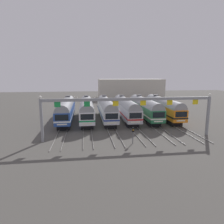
{
  "coord_description": "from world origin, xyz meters",
  "views": [
    {
      "loc": [
        -6.79,
        -43.92,
        9.97
      ],
      "look_at": [
        -1.28,
        -2.61,
        2.27
      ],
      "focal_mm": 32.46,
      "sensor_mm": 36.0,
      "label": 1
    }
  ],
  "objects_px": {
    "commuter_train_blue": "(66,109)",
    "commuter_train_orange": "(163,107)",
    "commuter_train_green": "(145,107)",
    "yard_signal_mast": "(133,132)",
    "commuter_train_silver": "(106,108)",
    "catenary_gantry": "(129,105)",
    "commuter_train_stainless": "(126,108)",
    "commuter_train_white": "(87,109)"
  },
  "relations": [
    {
      "from": "commuter_train_blue",
      "to": "commuter_train_orange",
      "type": "distance_m",
      "value": 21.8
    },
    {
      "from": "commuter_train_blue",
      "to": "commuter_train_green",
      "type": "relative_size",
      "value": 1.0
    },
    {
      "from": "yard_signal_mast",
      "to": "commuter_train_silver",
      "type": "bearing_deg",
      "value": 97.7
    },
    {
      "from": "commuter_train_orange",
      "to": "catenary_gantry",
      "type": "distance_m",
      "value": 17.56
    },
    {
      "from": "commuter_train_stainless",
      "to": "commuter_train_silver",
      "type": "bearing_deg",
      "value": 180.0
    },
    {
      "from": "commuter_train_blue",
      "to": "commuter_train_white",
      "type": "relative_size",
      "value": 1.0
    },
    {
      "from": "commuter_train_white",
      "to": "catenary_gantry",
      "type": "bearing_deg",
      "value": -64.16
    },
    {
      "from": "commuter_train_silver",
      "to": "yard_signal_mast",
      "type": "bearing_deg",
      "value": -82.3
    },
    {
      "from": "commuter_train_orange",
      "to": "commuter_train_silver",
      "type": "bearing_deg",
      "value": 180.0
    },
    {
      "from": "yard_signal_mast",
      "to": "commuter_train_green",
      "type": "bearing_deg",
      "value": 67.92
    },
    {
      "from": "commuter_train_blue",
      "to": "commuter_train_white",
      "type": "distance_m",
      "value": 4.36
    },
    {
      "from": "commuter_train_stainless",
      "to": "yard_signal_mast",
      "type": "xyz_separation_m",
      "value": [
        -2.18,
        -16.12,
        -0.98
      ]
    },
    {
      "from": "commuter_train_orange",
      "to": "yard_signal_mast",
      "type": "distance_m",
      "value": 19.49
    },
    {
      "from": "yard_signal_mast",
      "to": "commuter_train_orange",
      "type": "bearing_deg",
      "value": 55.94
    },
    {
      "from": "commuter_train_silver",
      "to": "commuter_train_orange",
      "type": "bearing_deg",
      "value": 0.0
    },
    {
      "from": "commuter_train_green",
      "to": "yard_signal_mast",
      "type": "distance_m",
      "value": 17.43
    },
    {
      "from": "catenary_gantry",
      "to": "yard_signal_mast",
      "type": "bearing_deg",
      "value": -90.0
    },
    {
      "from": "commuter_train_green",
      "to": "commuter_train_blue",
      "type": "bearing_deg",
      "value": 180.0
    },
    {
      "from": "commuter_train_white",
      "to": "commuter_train_orange",
      "type": "bearing_deg",
      "value": 0.0
    },
    {
      "from": "commuter_train_silver",
      "to": "commuter_train_green",
      "type": "relative_size",
      "value": 1.0
    },
    {
      "from": "commuter_train_silver",
      "to": "commuter_train_stainless",
      "type": "xyz_separation_m",
      "value": [
        4.36,
        0.0,
        0.0
      ]
    },
    {
      "from": "commuter_train_silver",
      "to": "commuter_train_stainless",
      "type": "distance_m",
      "value": 4.36
    },
    {
      "from": "commuter_train_blue",
      "to": "commuter_train_orange",
      "type": "bearing_deg",
      "value": 0.0
    },
    {
      "from": "commuter_train_silver",
      "to": "yard_signal_mast",
      "type": "relative_size",
      "value": 7.44
    },
    {
      "from": "commuter_train_silver",
      "to": "catenary_gantry",
      "type": "bearing_deg",
      "value": -80.83
    },
    {
      "from": "commuter_train_white",
      "to": "commuter_train_green",
      "type": "height_order",
      "value": "same"
    },
    {
      "from": "commuter_train_blue",
      "to": "yard_signal_mast",
      "type": "height_order",
      "value": "commuter_train_blue"
    },
    {
      "from": "commuter_train_stainless",
      "to": "catenary_gantry",
      "type": "distance_m",
      "value": 13.94
    },
    {
      "from": "commuter_train_orange",
      "to": "catenary_gantry",
      "type": "xyz_separation_m",
      "value": [
        -10.9,
        -13.5,
        2.69
      ]
    },
    {
      "from": "commuter_train_silver",
      "to": "catenary_gantry",
      "type": "distance_m",
      "value": 13.94
    },
    {
      "from": "commuter_train_stainless",
      "to": "commuter_train_orange",
      "type": "height_order",
      "value": "same"
    },
    {
      "from": "commuter_train_white",
      "to": "commuter_train_silver",
      "type": "relative_size",
      "value": 1.0
    },
    {
      "from": "commuter_train_silver",
      "to": "commuter_train_green",
      "type": "xyz_separation_m",
      "value": [
        8.72,
        0.0,
        0.0
      ]
    },
    {
      "from": "commuter_train_white",
      "to": "commuter_train_orange",
      "type": "relative_size",
      "value": 1.0
    },
    {
      "from": "commuter_train_orange",
      "to": "catenary_gantry",
      "type": "bearing_deg",
      "value": -128.91
    },
    {
      "from": "commuter_train_white",
      "to": "commuter_train_silver",
      "type": "height_order",
      "value": "same"
    },
    {
      "from": "commuter_train_white",
      "to": "commuter_train_blue",
      "type": "bearing_deg",
      "value": 180.0
    },
    {
      "from": "commuter_train_white",
      "to": "commuter_train_stainless",
      "type": "bearing_deg",
      "value": 0.0
    },
    {
      "from": "commuter_train_blue",
      "to": "catenary_gantry",
      "type": "distance_m",
      "value": 17.56
    },
    {
      "from": "commuter_train_orange",
      "to": "catenary_gantry",
      "type": "height_order",
      "value": "catenary_gantry"
    },
    {
      "from": "commuter_train_green",
      "to": "commuter_train_white",
      "type": "bearing_deg",
      "value": 180.0
    },
    {
      "from": "commuter_train_white",
      "to": "catenary_gantry",
      "type": "relative_size",
      "value": 0.67
    }
  ]
}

